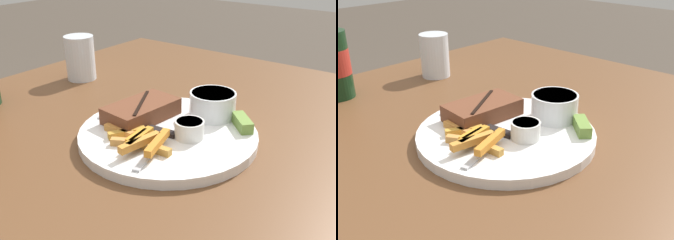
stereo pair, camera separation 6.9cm
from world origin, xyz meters
The scene contains 10 objects.
dining_table centered at (0.00, 0.00, 0.65)m, with size 1.13×1.08×0.73m.
dinner_plate centered at (0.00, 0.00, 0.74)m, with size 0.32×0.32×0.02m.
steak_portion centered at (0.01, 0.07, 0.77)m, with size 0.15×0.09×0.03m.
fries_pile centered at (-0.07, 0.00, 0.76)m, with size 0.10×0.15×0.02m.
coleslaw_cup centered at (0.10, -0.03, 0.78)m, with size 0.09×0.09×0.05m.
dipping_sauce_cup centered at (0.00, -0.05, 0.77)m, with size 0.05×0.05×0.03m.
pickle_spear centered at (0.09, -0.10, 0.76)m, with size 0.06×0.06×0.02m.
fork_utensil centered at (-0.08, -0.03, 0.75)m, with size 0.13×0.05×0.00m.
knife_utensil centered at (-0.02, 0.04, 0.75)m, with size 0.04×0.17×0.01m.
drinking_glass centered at (0.13, 0.37, 0.79)m, with size 0.07×0.07×0.11m.
Camera 2 is at (-0.46, -0.43, 1.06)m, focal length 42.00 mm.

